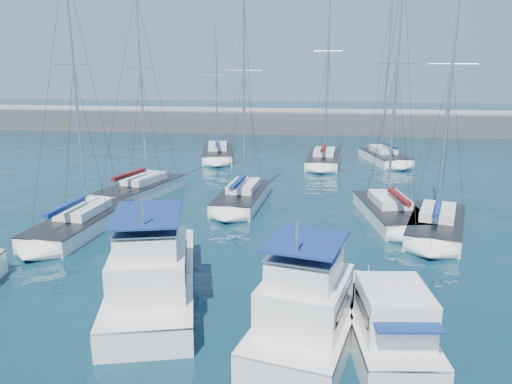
# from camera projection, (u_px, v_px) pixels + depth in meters

# --- Properties ---
(ground) EXTENTS (220.00, 220.00, 0.00)m
(ground) POSITION_uv_depth(u_px,v_px,m) (233.00, 281.00, 23.88)
(ground) COLOR #06212D
(ground) RESTS_ON ground
(breakwater) EXTENTS (160.00, 6.00, 4.45)m
(breakwater) POSITION_uv_depth(u_px,v_px,m) (293.00, 125.00, 73.50)
(breakwater) COLOR #424244
(breakwater) RESTS_ON ground
(motor_yacht_port_inner) EXTENTS (6.04, 11.09, 4.69)m
(motor_yacht_port_inner) POSITION_uv_depth(u_px,v_px,m) (153.00, 275.00, 21.81)
(motor_yacht_port_inner) COLOR silver
(motor_yacht_port_inner) RESTS_ON ground
(motor_yacht_stbd_inner) EXTENTS (5.03, 8.48, 4.69)m
(motor_yacht_stbd_inner) POSITION_uv_depth(u_px,v_px,m) (309.00, 313.00, 18.56)
(motor_yacht_stbd_inner) COLOR silver
(motor_yacht_stbd_inner) RESTS_ON ground
(motor_yacht_stbd_outer) EXTENTS (3.32, 6.35, 3.20)m
(motor_yacht_stbd_outer) POSITION_uv_depth(u_px,v_px,m) (388.00, 330.00, 17.75)
(motor_yacht_stbd_outer) COLOR silver
(motor_yacht_stbd_outer) RESTS_ON ground
(sailboat_mid_a) EXTENTS (3.71, 8.76, 16.11)m
(sailboat_mid_a) POSITION_uv_depth(u_px,v_px,m) (80.00, 223.00, 30.85)
(sailboat_mid_a) COLOR silver
(sailboat_mid_a) RESTS_ON ground
(sailboat_mid_b) EXTENTS (5.23, 8.74, 15.53)m
(sailboat_mid_b) POSITION_uv_depth(u_px,v_px,m) (141.00, 189.00, 39.04)
(sailboat_mid_b) COLOR silver
(sailboat_mid_b) RESTS_ON ground
(sailboat_mid_c) EXTENTS (3.54, 8.16, 15.34)m
(sailboat_mid_c) POSITION_uv_depth(u_px,v_px,m) (242.00, 197.00, 36.70)
(sailboat_mid_c) COLOR silver
(sailboat_mid_c) RESTS_ON ground
(sailboat_mid_d) EXTENTS (4.51, 8.53, 16.19)m
(sailboat_mid_d) POSITION_uv_depth(u_px,v_px,m) (391.00, 212.00, 33.06)
(sailboat_mid_d) COLOR silver
(sailboat_mid_d) RESTS_ON ground
(sailboat_mid_e) EXTENTS (5.03, 8.22, 16.14)m
(sailboat_mid_e) POSITION_uv_depth(u_px,v_px,m) (436.00, 225.00, 30.38)
(sailboat_mid_e) COLOR silver
(sailboat_mid_e) RESTS_ON ground
(sailboat_back_a) EXTENTS (4.61, 8.98, 13.98)m
(sailboat_back_a) POSITION_uv_depth(u_px,v_px,m) (218.00, 153.00, 53.96)
(sailboat_back_a) COLOR silver
(sailboat_back_a) RESTS_ON ground
(sailboat_back_b) EXTENTS (3.76, 7.89, 17.98)m
(sailboat_back_b) POSITION_uv_depth(u_px,v_px,m) (324.00, 159.00, 50.55)
(sailboat_back_b) COLOR silver
(sailboat_back_b) RESTS_ON ground
(sailboat_back_c) EXTENTS (4.91, 8.21, 16.15)m
(sailboat_back_c) POSITION_uv_depth(u_px,v_px,m) (384.00, 157.00, 51.91)
(sailboat_back_c) COLOR silver
(sailboat_back_c) RESTS_ON ground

